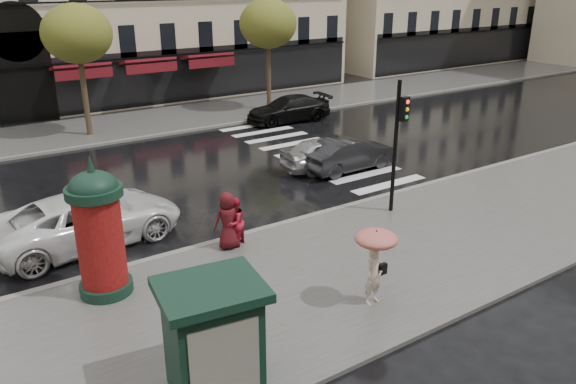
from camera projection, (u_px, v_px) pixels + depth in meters
ground at (332, 264)px, 16.34m from camera, size 160.00×160.00×0.00m
near_sidewalk at (343, 269)px, 15.93m from camera, size 90.00×7.00×0.12m
far_sidewalk at (122, 126)px, 31.08m from camera, size 90.00×6.00×0.12m
near_kerb at (277, 226)px, 18.65m from camera, size 90.00×0.25×0.14m
far_kerb at (141, 138)px, 28.75m from camera, size 90.00×0.25×0.14m
zebra_crossing at (308, 151)px, 26.90m from camera, size 3.60×11.75×0.01m
tree_far_left at (77, 34)px, 27.43m from camera, size 3.40×3.40×6.64m
tree_far_right at (268, 24)px, 33.11m from camera, size 3.40×3.40×6.64m
woman_umbrella at (375, 255)px, 13.70m from camera, size 1.06×1.06×2.04m
woman_red at (234, 222)px, 16.91m from camera, size 0.95×0.91×1.55m
man_burgundy at (228, 221)px, 16.75m from camera, size 0.89×0.60×1.77m
morris_column at (99, 229)px, 14.03m from camera, size 1.39×1.39×3.75m
traffic_light at (398, 134)px, 18.70m from camera, size 0.32×0.44×4.58m
newsstand at (213, 337)px, 10.81m from camera, size 2.17×1.91×2.36m
car_silver at (327, 153)px, 24.16m from camera, size 4.30×2.11×1.41m
car_darkgrey at (349, 154)px, 24.01m from camera, size 4.36×1.63×1.42m
car_white at (87, 219)px, 17.34m from camera, size 6.02×3.21×1.61m
car_black at (288, 109)px, 32.10m from camera, size 5.11×2.45×1.44m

